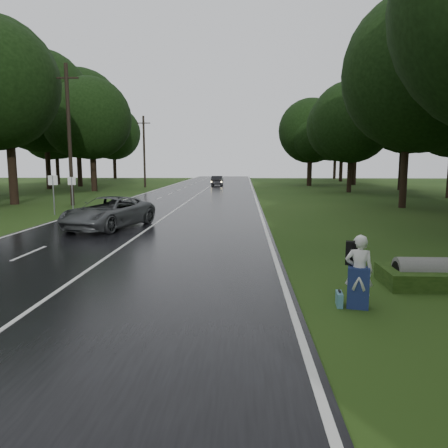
{
  "coord_description": "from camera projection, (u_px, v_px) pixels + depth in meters",
  "views": [
    {
      "loc": [
        4.71,
        -12.83,
        3.28
      ],
      "look_at": [
        4.02,
        2.34,
        1.1
      ],
      "focal_mm": 34.43,
      "sensor_mm": 36.0,
      "label": 1
    }
  ],
  "objects": [
    {
      "name": "ground",
      "position": [
        92.0,
        269.0,
        13.37
      ],
      "size": [
        160.0,
        160.0,
        0.0
      ],
      "primitive_type": "plane",
      "color": "#264113",
      "rests_on": "ground"
    },
    {
      "name": "road",
      "position": [
        183.0,
        205.0,
        33.14
      ],
      "size": [
        12.0,
        140.0,
        0.04
      ],
      "primitive_type": "cube",
      "color": "black",
      "rests_on": "ground"
    },
    {
      "name": "lane_center",
      "position": [
        183.0,
        205.0,
        33.14
      ],
      "size": [
        0.12,
        140.0,
        0.01
      ],
      "primitive_type": "cube",
      "color": "silver",
      "rests_on": "road"
    },
    {
      "name": "grey_car",
      "position": [
        108.0,
        212.0,
        21.37
      ],
      "size": [
        4.09,
        6.08,
        1.55
      ],
      "primitive_type": "imported",
      "rotation": [
        0.0,
        0.0,
        5.99
      ],
      "color": "#45494A",
      "rests_on": "road"
    },
    {
      "name": "far_car",
      "position": [
        217.0,
        181.0,
        60.82
      ],
      "size": [
        1.52,
        4.22,
        1.39
      ],
      "primitive_type": "imported",
      "rotation": [
        0.0,
        0.0,
        3.13
      ],
      "color": "black",
      "rests_on": "road"
    },
    {
      "name": "hitchhiker",
      "position": [
        358.0,
        274.0,
        9.68
      ],
      "size": [
        0.7,
        0.66,
        1.69
      ],
      "color": "silver",
      "rests_on": "ground"
    },
    {
      "name": "suitcase",
      "position": [
        339.0,
        299.0,
        9.88
      ],
      "size": [
        0.18,
        0.46,
        0.32
      ],
      "primitive_type": "cube",
      "rotation": [
        0.0,
        0.0,
        6.18
      ],
      "color": "teal",
      "rests_on": "ground"
    },
    {
      "name": "culvert",
      "position": [
        424.0,
        285.0,
        11.57
      ],
      "size": [
        1.53,
        0.76,
        0.76
      ],
      "primitive_type": "cylinder",
      "rotation": [
        0.0,
        1.57,
        0.0
      ],
      "color": "slate",
      "rests_on": "ground"
    },
    {
      "name": "utility_pole_mid",
      "position": [
        73.0,
        205.0,
        33.17
      ],
      "size": [
        1.8,
        0.28,
        10.56
      ],
      "primitive_type": null,
      "color": "black",
      "rests_on": "ground"
    },
    {
      "name": "utility_pole_far",
      "position": [
        145.0,
        187.0,
        57.45
      ],
      "size": [
        1.8,
        0.28,
        9.35
      ],
      "primitive_type": null,
      "color": "black",
      "rests_on": "ground"
    },
    {
      "name": "road_sign_a",
      "position": [
        55.0,
        215.0,
        27.06
      ],
      "size": [
        0.6,
        0.1,
        2.48
      ],
      "primitive_type": null,
      "color": "white",
      "rests_on": "ground"
    },
    {
      "name": "road_sign_b",
      "position": [
        73.0,
        210.0,
        29.98
      ],
      "size": [
        0.55,
        0.1,
        2.3
      ],
      "primitive_type": null,
      "color": "white",
      "rests_on": "ground"
    },
    {
      "name": "tree_left_d",
      "position": [
        15.0,
        204.0,
        34.02
      ],
      "size": [
        10.44,
        10.44,
        16.31
      ],
      "primitive_type": null,
      "color": "black",
      "rests_on": "ground"
    },
    {
      "name": "tree_left_e",
      "position": [
        95.0,
        191.0,
        49.94
      ],
      "size": [
        9.15,
        9.15,
        14.29
      ],
      "primitive_type": null,
      "color": "black",
      "rests_on": "ground"
    },
    {
      "name": "tree_left_f",
      "position": [
        80.0,
        186.0,
        59.54
      ],
      "size": [
        10.94,
        10.94,
        17.1
      ],
      "primitive_type": null,
      "color": "black",
      "rests_on": "ground"
    },
    {
      "name": "tree_right_d",
      "position": [
        402.0,
        208.0,
        31.5
      ],
      "size": [
        10.27,
        10.27,
        16.05
      ],
      "primitive_type": null,
      "color": "black",
      "rests_on": "ground"
    },
    {
      "name": "tree_right_e",
      "position": [
        349.0,
        192.0,
        47.89
      ],
      "size": [
        8.31,
        8.31,
        12.98
      ],
      "primitive_type": null,
      "color": "black",
      "rests_on": "ground"
    },
    {
      "name": "tree_right_f",
      "position": [
        309.0,
        186.0,
        61.12
      ],
      "size": [
        8.32,
        8.32,
        13.0
      ],
      "primitive_type": null,
      "color": "black",
      "rests_on": "ground"
    }
  ]
}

